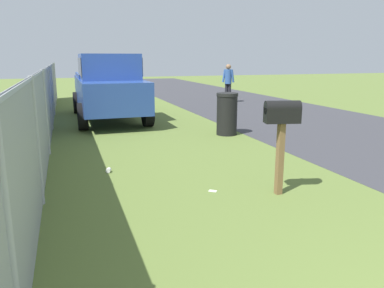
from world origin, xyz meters
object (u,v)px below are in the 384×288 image
Objects in this scene: pickup_truck at (108,86)px; pedestrian at (228,80)px; mailbox at (282,120)px; trash_bin at (227,114)px.

pedestrian is (3.17, -5.60, -0.12)m from pickup_truck.
pickup_truck is (7.78, 1.57, -0.01)m from mailbox.
pickup_truck reaches higher than pedestrian.
pedestrian is at bearing -24.12° from trash_bin.
pickup_truck is at bearing 37.25° from trash_bin.
pickup_truck is 6.44m from pedestrian.
pedestrian is (10.95, -4.03, -0.13)m from mailbox.
trash_bin is at bearing -0.35° from mailbox.
trash_bin is at bearing -162.53° from pedestrian.
pickup_truck is 3.18× the size of pedestrian.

